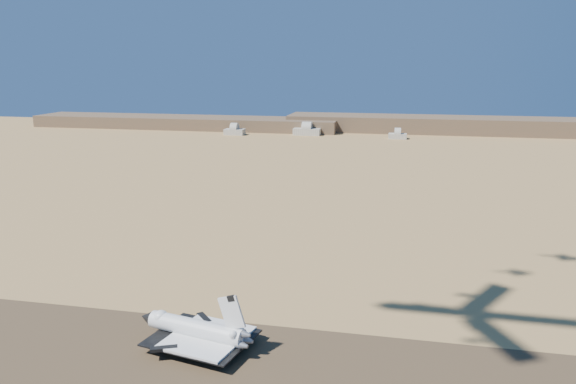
% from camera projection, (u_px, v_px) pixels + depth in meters
% --- Properties ---
extents(ground, '(1200.00, 1200.00, 0.00)m').
position_uv_depth(ground, '(212.00, 363.00, 154.89)').
color(ground, tan).
rests_on(ground, ground).
extents(runway, '(600.00, 50.00, 0.06)m').
position_uv_depth(runway, '(212.00, 363.00, 154.89)').
color(runway, brown).
rests_on(runway, ground).
extents(ridgeline, '(960.00, 90.00, 18.00)m').
position_uv_depth(ridgeline, '(421.00, 127.00, 642.02)').
color(ridgeline, brown).
rests_on(ridgeline, ground).
extents(hangars, '(200.50, 29.50, 30.00)m').
position_uv_depth(hangars, '(302.00, 131.00, 622.34)').
color(hangars, '#BDB8A7').
rests_on(hangars, ground).
extents(shuttle, '(37.26, 27.96, 18.36)m').
position_uv_depth(shuttle, '(195.00, 330.00, 162.92)').
color(shuttle, white).
rests_on(shuttle, runway).
extents(crew_a, '(0.61, 0.74, 1.73)m').
position_uv_depth(crew_a, '(213.00, 354.00, 157.76)').
color(crew_a, '#BE5C0B').
rests_on(crew_a, runway).
extents(crew_b, '(0.70, 0.91, 1.66)m').
position_uv_depth(crew_b, '(219.00, 364.00, 152.71)').
color(crew_b, '#BE5C0B').
rests_on(crew_b, runway).
extents(crew_c, '(1.04, 0.99, 1.62)m').
position_uv_depth(crew_c, '(216.00, 360.00, 154.44)').
color(crew_c, '#BE5C0B').
rests_on(crew_c, runway).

